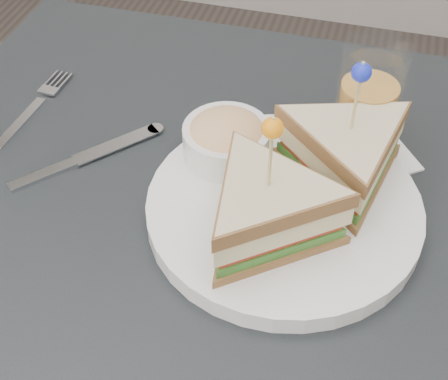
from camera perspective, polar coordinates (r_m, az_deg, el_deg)
table at (r=0.73m, az=-0.98°, el=-7.37°), size 0.80×0.80×0.75m
plate_meal at (r=0.65m, az=6.39°, el=0.66°), size 0.34×0.34×0.17m
cutlery_fork at (r=0.85m, az=-16.93°, el=7.33°), size 0.03×0.18×0.01m
cutlery_knife at (r=0.76m, az=-12.83°, el=2.81°), size 0.14×0.16×0.01m
drink_set at (r=0.73m, az=12.87°, el=7.25°), size 0.16×0.16×0.14m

